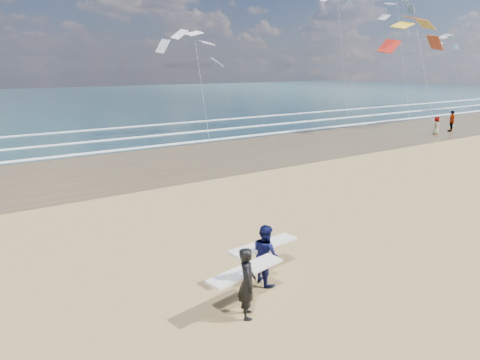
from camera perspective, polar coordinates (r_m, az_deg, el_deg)
wet_sand_strip at (r=35.98m, az=10.62°, el=5.27°), size 220.00×12.00×0.01m
ocean at (r=83.29m, az=-16.70°, el=10.31°), size 220.00×100.00×0.02m
foam_breakers at (r=43.66m, az=1.28°, el=7.26°), size 220.00×11.70×0.05m
surfer_near at (r=10.56m, az=0.94°, el=-13.33°), size 2.26×1.19×1.80m
surfer_far at (r=12.11m, az=3.38°, el=-9.74°), size 2.23×1.13×1.72m
beachgoer_0 at (r=41.75m, az=24.73°, el=6.59°), size 0.94×0.84×1.61m
beachgoer_1 at (r=44.41m, az=26.38°, el=7.05°), size 1.22×0.76×1.94m
kite_0 at (r=42.08m, az=22.95°, el=15.54°), size 7.91×4.97×11.51m
kite_1 at (r=37.07m, az=-5.45°, el=14.41°), size 6.23×4.79×9.80m
kite_2 at (r=57.46m, az=20.72°, el=16.53°), size 6.22×4.78×15.06m
kite_4 at (r=72.83m, az=26.57°, el=13.75°), size 5.63×4.72×11.48m
kite_5 at (r=57.79m, az=13.40°, el=17.11°), size 4.82×4.63×16.29m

